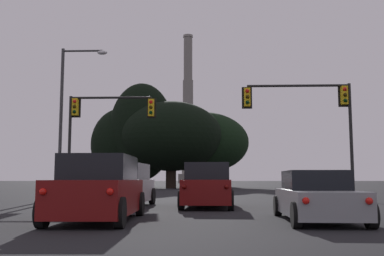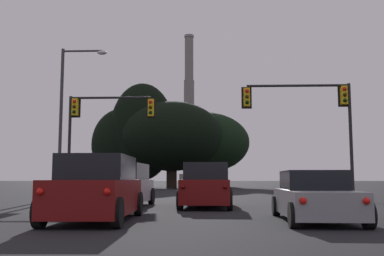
# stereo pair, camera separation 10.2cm
# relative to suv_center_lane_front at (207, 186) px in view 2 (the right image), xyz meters

# --- Properties ---
(suv_center_lane_front) EXTENTS (2.28, 4.97, 1.86)m
(suv_center_lane_front) POSITION_rel_suv_center_lane_front_xyz_m (0.00, 0.00, 0.00)
(suv_center_lane_front) COLOR maroon
(suv_center_lane_front) RESTS_ON ground_plane
(suv_left_lane_front) EXTENTS (2.31, 4.98, 1.86)m
(suv_left_lane_front) POSITION_rel_suv_center_lane_front_xyz_m (-3.67, 0.35, 0.00)
(suv_left_lane_front) COLOR silver
(suv_left_lane_front) RESTS_ON ground_plane
(sedan_right_lane_second) EXTENTS (2.12, 4.75, 1.43)m
(sedan_right_lane_second) POSITION_rel_suv_center_lane_front_xyz_m (3.09, -6.13, -0.23)
(sedan_right_lane_second) COLOR gray
(sedan_right_lane_second) RESTS_ON ground_plane
(suv_left_lane_second) EXTENTS (2.23, 4.95, 1.86)m
(suv_left_lane_second) POSITION_rel_suv_center_lane_front_xyz_m (-3.09, -6.32, 0.00)
(suv_left_lane_second) COLOR maroon
(suv_left_lane_second) RESTS_ON ground_plane
(traffic_light_overhead_right) EXTENTS (6.19, 0.50, 6.51)m
(traffic_light_overhead_right) POSITION_rel_suv_center_lane_front_xyz_m (5.95, 5.89, 4.11)
(traffic_light_overhead_right) COLOR black
(traffic_light_overhead_right) RESTS_ON ground_plane
(traffic_light_overhead_left) EXTENTS (5.46, 0.50, 6.25)m
(traffic_light_overhead_left) POSITION_rel_suv_center_lane_front_xyz_m (-6.72, 7.77, 3.88)
(traffic_light_overhead_left) COLOR black
(traffic_light_overhead_left) RESTS_ON ground_plane
(street_lamp) EXTENTS (2.91, 0.36, 9.36)m
(street_lamp) POSITION_rel_suv_center_lane_front_xyz_m (-8.73, 8.09, 4.75)
(street_lamp) COLOR #38383A
(street_lamp) RESTS_ON ground_plane
(smokestack) EXTENTS (5.76, 5.76, 44.87)m
(smokestack) POSITION_rel_suv_center_lane_front_xyz_m (-6.24, 113.55, 16.73)
(smokestack) COLOR slate
(smokestack) RESTS_ON ground_plane
(treeline_center_right) EXTENTS (8.75, 7.87, 14.20)m
(treeline_center_right) POSITION_rel_suv_center_lane_front_xyz_m (-9.07, 40.87, 6.68)
(treeline_center_right) COLOR black
(treeline_center_right) RESTS_ON ground_plane
(treeline_center_left) EXTENTS (13.07, 11.76, 10.61)m
(treeline_center_left) POSITION_rel_suv_center_lane_front_xyz_m (-0.90, 44.06, 5.40)
(treeline_center_left) COLOR black
(treeline_center_left) RESTS_ON ground_plane
(treeline_left_mid) EXTENTS (13.57, 12.21, 11.48)m
(treeline_left_mid) POSITION_rel_suv_center_lane_front_xyz_m (-4.98, 40.00, 5.94)
(treeline_left_mid) COLOR black
(treeline_left_mid) RESTS_ON ground_plane
(treeline_far_left) EXTENTS (7.59, 6.83, 9.87)m
(treeline_far_left) POSITION_rel_suv_center_lane_front_xyz_m (-12.54, 42.86, 4.94)
(treeline_far_left) COLOR black
(treeline_far_left) RESTS_ON ground_plane
(treeline_far_right) EXTENTS (8.57, 7.72, 10.96)m
(treeline_far_right) POSITION_rel_suv_center_lane_front_xyz_m (-11.90, 42.02, 5.02)
(treeline_far_right) COLOR black
(treeline_far_right) RESTS_ON ground_plane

